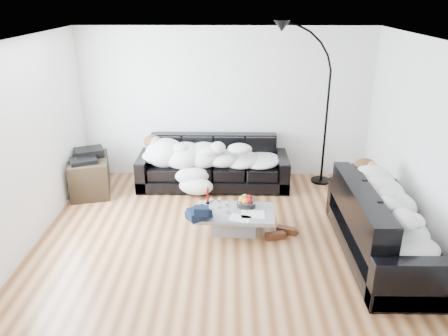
{
  "coord_description": "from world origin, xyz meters",
  "views": [
    {
      "loc": [
        0.08,
        -5.15,
        3.1
      ],
      "look_at": [
        0.0,
        0.3,
        0.9
      ],
      "focal_mm": 35.0,
      "sensor_mm": 36.0,
      "label": 1
    }
  ],
  "objects_px": {
    "sleeper_right": "(388,209)",
    "shoes": "(280,233)",
    "sofa_back": "(213,163)",
    "floor_lamp": "(327,116)",
    "wine_glass_a": "(220,203)",
    "sofa_right": "(386,223)",
    "stereo": "(87,155)",
    "coffee_table": "(234,222)",
    "candle_right": "(208,195)",
    "wine_glass_c": "(228,207)",
    "sleeper_back": "(213,152)",
    "av_cabinet": "(90,175)",
    "wine_glass_b": "(212,204)",
    "fruit_bowl": "(246,201)",
    "candle_left": "(207,196)"
  },
  "relations": [
    {
      "from": "coffee_table",
      "to": "wine_glass_a",
      "type": "relative_size",
      "value": 6.92
    },
    {
      "from": "fruit_bowl",
      "to": "candle_left",
      "type": "relative_size",
      "value": 1.13
    },
    {
      "from": "sleeper_right",
      "to": "wine_glass_b",
      "type": "xyz_separation_m",
      "value": [
        -2.17,
        0.6,
        -0.25
      ]
    },
    {
      "from": "floor_lamp",
      "to": "sofa_back",
      "type": "bearing_deg",
      "value": -166.48
    },
    {
      "from": "candle_left",
      "to": "sleeper_back",
      "type": "bearing_deg",
      "value": 88.72
    },
    {
      "from": "av_cabinet",
      "to": "wine_glass_c",
      "type": "bearing_deg",
      "value": -44.15
    },
    {
      "from": "sleeper_back",
      "to": "shoes",
      "type": "xyz_separation_m",
      "value": [
        0.98,
        -1.63,
        -0.58
      ]
    },
    {
      "from": "sleeper_back",
      "to": "wine_glass_a",
      "type": "relative_size",
      "value": 13.68
    },
    {
      "from": "sofa_right",
      "to": "candle_right",
      "type": "height_order",
      "value": "sofa_right"
    },
    {
      "from": "sleeper_right",
      "to": "shoes",
      "type": "height_order",
      "value": "sleeper_right"
    },
    {
      "from": "coffee_table",
      "to": "wine_glass_c",
      "type": "xyz_separation_m",
      "value": [
        -0.09,
        -0.05,
        0.25
      ]
    },
    {
      "from": "sofa_back",
      "to": "shoes",
      "type": "distance_m",
      "value": 1.98
    },
    {
      "from": "candle_right",
      "to": "fruit_bowl",
      "type": "bearing_deg",
      "value": -8.64
    },
    {
      "from": "fruit_bowl",
      "to": "wine_glass_a",
      "type": "xyz_separation_m",
      "value": [
        -0.37,
        -0.06,
        -0.01
      ]
    },
    {
      "from": "coffee_table",
      "to": "wine_glass_b",
      "type": "xyz_separation_m",
      "value": [
        -0.31,
        0.05,
        0.25
      ]
    },
    {
      "from": "sofa_right",
      "to": "shoes",
      "type": "bearing_deg",
      "value": 70.7
    },
    {
      "from": "coffee_table",
      "to": "stereo",
      "type": "xyz_separation_m",
      "value": [
        -2.37,
        1.26,
        0.51
      ]
    },
    {
      "from": "sofa_back",
      "to": "floor_lamp",
      "type": "xyz_separation_m",
      "value": [
        1.89,
        0.2,
        0.77
      ]
    },
    {
      "from": "wine_glass_b",
      "to": "candle_right",
      "type": "bearing_deg",
      "value": 108.11
    },
    {
      "from": "fruit_bowl",
      "to": "candle_right",
      "type": "height_order",
      "value": "candle_right"
    },
    {
      "from": "sofa_right",
      "to": "wine_glass_c",
      "type": "bearing_deg",
      "value": 75.7
    },
    {
      "from": "floor_lamp",
      "to": "coffee_table",
      "type": "bearing_deg",
      "value": -123.51
    },
    {
      "from": "wine_glass_b",
      "to": "coffee_table",
      "type": "bearing_deg",
      "value": -9.82
    },
    {
      "from": "candle_left",
      "to": "wine_glass_a",
      "type": "bearing_deg",
      "value": -35.84
    },
    {
      "from": "wine_glass_c",
      "to": "candle_right",
      "type": "bearing_deg",
      "value": 134.19
    },
    {
      "from": "candle_left",
      "to": "shoes",
      "type": "distance_m",
      "value": 1.13
    },
    {
      "from": "sleeper_back",
      "to": "av_cabinet",
      "type": "distance_m",
      "value": 2.06
    },
    {
      "from": "sleeper_right",
      "to": "fruit_bowl",
      "type": "height_order",
      "value": "sleeper_right"
    },
    {
      "from": "fruit_bowl",
      "to": "candle_left",
      "type": "height_order",
      "value": "candle_left"
    },
    {
      "from": "sleeper_right",
      "to": "coffee_table",
      "type": "height_order",
      "value": "sleeper_right"
    },
    {
      "from": "coffee_table",
      "to": "stereo",
      "type": "distance_m",
      "value": 2.74
    },
    {
      "from": "sofa_back",
      "to": "floor_lamp",
      "type": "bearing_deg",
      "value": 5.97
    },
    {
      "from": "sofa_back",
      "to": "coffee_table",
      "type": "distance_m",
      "value": 1.63
    },
    {
      "from": "sleeper_right",
      "to": "wine_glass_a",
      "type": "height_order",
      "value": "sleeper_right"
    },
    {
      "from": "shoes",
      "to": "stereo",
      "type": "height_order",
      "value": "stereo"
    },
    {
      "from": "sleeper_back",
      "to": "sleeper_right",
      "type": "bearing_deg",
      "value": -43.02
    },
    {
      "from": "sofa_right",
      "to": "stereo",
      "type": "relative_size",
      "value": 5.08
    },
    {
      "from": "sofa_back",
      "to": "av_cabinet",
      "type": "xyz_separation_m",
      "value": [
        -2.02,
        -0.3,
        -0.11
      ]
    },
    {
      "from": "wine_glass_b",
      "to": "sleeper_right",
      "type": "bearing_deg",
      "value": -15.46
    },
    {
      "from": "sleeper_back",
      "to": "floor_lamp",
      "type": "xyz_separation_m",
      "value": [
        1.89,
        0.25,
        0.55
      ]
    },
    {
      "from": "candle_right",
      "to": "wine_glass_c",
      "type": "bearing_deg",
      "value": -45.81
    },
    {
      "from": "sofa_back",
      "to": "av_cabinet",
      "type": "distance_m",
      "value": 2.05
    },
    {
      "from": "sleeper_right",
      "to": "sofa_right",
      "type": "bearing_deg",
      "value": 0.0
    },
    {
      "from": "wine_glass_a",
      "to": "av_cabinet",
      "type": "xyz_separation_m",
      "value": [
        -2.17,
        1.16,
        -0.09
      ]
    },
    {
      "from": "wine_glass_c",
      "to": "av_cabinet",
      "type": "bearing_deg",
      "value": 150.09
    },
    {
      "from": "wine_glass_b",
      "to": "floor_lamp",
      "type": "relative_size",
      "value": 0.07
    },
    {
      "from": "sleeper_back",
      "to": "candle_left",
      "type": "bearing_deg",
      "value": -91.28
    },
    {
      "from": "sleeper_back",
      "to": "sleeper_right",
      "type": "xyz_separation_m",
      "value": [
        2.21,
        -2.07,
        0.02
      ]
    },
    {
      "from": "sleeper_back",
      "to": "wine_glass_b",
      "type": "xyz_separation_m",
      "value": [
        0.04,
        -1.47,
        -0.23
      ]
    },
    {
      "from": "sleeper_back",
      "to": "candle_right",
      "type": "distance_m",
      "value": 1.29
    }
  ]
}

